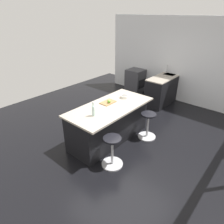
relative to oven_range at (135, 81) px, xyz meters
The scene contains 11 objects.
ground_plane 3.26m from the oven_range, 29.89° to the left, with size 8.19×8.19×0.00m, color black.
interior_partition_left 1.89m from the oven_range, 102.26° to the left, with size 0.12×5.75×2.73m.
sink_cabinet 1.27m from the oven_range, 90.19° to the left, with size 1.84×0.60×1.19m.
oven_range is the anchor object (origin of this frame).
kitchen_island 3.34m from the oven_range, 23.94° to the left, with size 2.11×1.00×0.91m.
stool_by_window 3.14m from the oven_range, 40.43° to the left, with size 0.44×0.44×0.66m.
stool_middle 4.24m from the oven_range, 28.68° to the left, with size 0.44×0.44×0.66m.
cutting_board 3.24m from the oven_range, 22.78° to the left, with size 0.36×0.24×0.02m, color olive.
apple_green 3.29m from the oven_range, 23.50° to the left, with size 0.08×0.08×0.08m, color #609E2D.
water_bottle 3.96m from the oven_range, 21.76° to the left, with size 0.06×0.06×0.31m.
fruit_bowl 2.86m from the oven_range, 28.73° to the left, with size 0.19×0.19×0.07m.
Camera 1 is at (3.34, 2.51, 2.85)m, focal length 31.96 mm.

